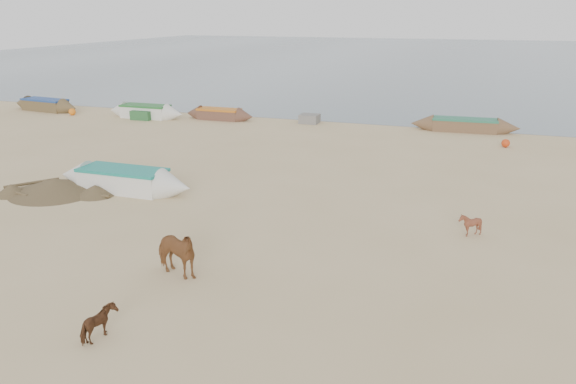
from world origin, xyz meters
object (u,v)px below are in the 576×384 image
Objects in this scene: cow_adult at (175,253)px; calf_right at (100,324)px; calf_front at (470,224)px; near_canoe at (123,180)px.

calf_right is (0.03, -3.32, -0.31)m from cow_adult.
calf_front is 0.13× the size of near_canoe.
cow_adult is 8.48m from near_canoe.
calf_front is (7.53, 5.69, -0.31)m from cow_adult.
calf_front is 13.42m from near_canoe.
near_canoe is at bearing -86.35° from calf_front.
calf_right is (-7.50, -9.01, 0.00)m from calf_front.
calf_right is at bearing -57.79° from near_canoe.
cow_adult is 2.14× the size of calf_right.
cow_adult reaches higher than calf_right.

